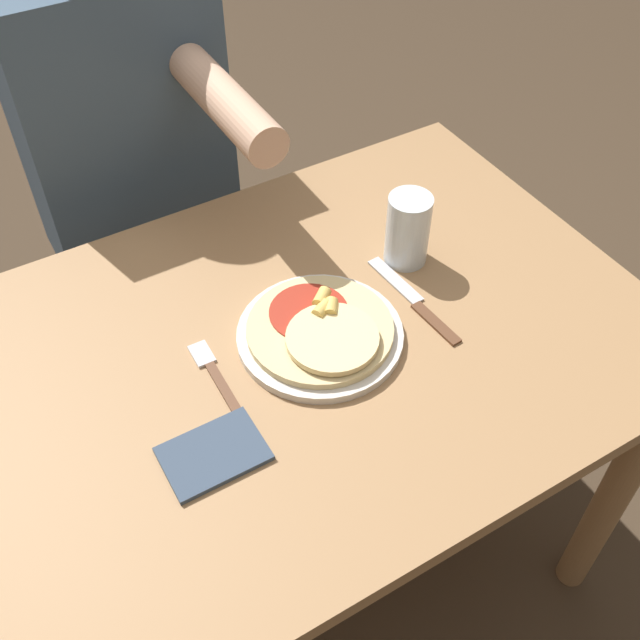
{
  "coord_description": "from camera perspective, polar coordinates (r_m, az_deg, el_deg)",
  "views": [
    {
      "loc": [
        -0.36,
        -0.66,
        1.57
      ],
      "look_at": [
        0.02,
        -0.01,
        0.77
      ],
      "focal_mm": 42.0,
      "sensor_mm": 36.0,
      "label": 1
    }
  ],
  "objects": [
    {
      "name": "drinking_glass",
      "position": [
        1.22,
        6.7,
        6.86
      ],
      "size": [
        0.07,
        0.07,
        0.12
      ],
      "color": "silver",
      "rests_on": "dining_table"
    },
    {
      "name": "fork",
      "position": [
        1.09,
        -7.88,
        -4.37
      ],
      "size": [
        0.03,
        0.18,
        0.0
      ],
      "color": "brown",
      "rests_on": "dining_table"
    },
    {
      "name": "person_diner",
      "position": [
        1.54,
        -14.35,
        12.35
      ],
      "size": [
        0.37,
        0.52,
        1.26
      ],
      "color": "#2D2D38",
      "rests_on": "ground_plane"
    },
    {
      "name": "plate",
      "position": [
        1.12,
        -0.0,
        -1.15
      ],
      "size": [
        0.25,
        0.25,
        0.01
      ],
      "color": "silver",
      "rests_on": "dining_table"
    },
    {
      "name": "knife",
      "position": [
        1.19,
        7.22,
        1.45
      ],
      "size": [
        0.03,
        0.22,
        0.0
      ],
      "color": "brown",
      "rests_on": "dining_table"
    },
    {
      "name": "dining_table",
      "position": [
        1.22,
        -1.04,
        -5.27
      ],
      "size": [
        1.06,
        0.76,
        0.73
      ],
      "color": "#9E754C",
      "rests_on": "ground_plane"
    },
    {
      "name": "napkin",
      "position": [
        1.01,
        -8.11,
        -10.05
      ],
      "size": [
        0.13,
        0.09,
        0.01
      ],
      "color": "#38475B",
      "rests_on": "dining_table"
    },
    {
      "name": "ground_plane",
      "position": [
        1.74,
        -0.76,
        -17.66
      ],
      "size": [
        8.0,
        8.0,
        0.0
      ],
      "primitive_type": "plane",
      "color": "#423323"
    },
    {
      "name": "pizza",
      "position": [
        1.11,
        0.17,
        -0.7
      ],
      "size": [
        0.22,
        0.22,
        0.04
      ],
      "color": "#E0C689",
      "rests_on": "plate"
    }
  ]
}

